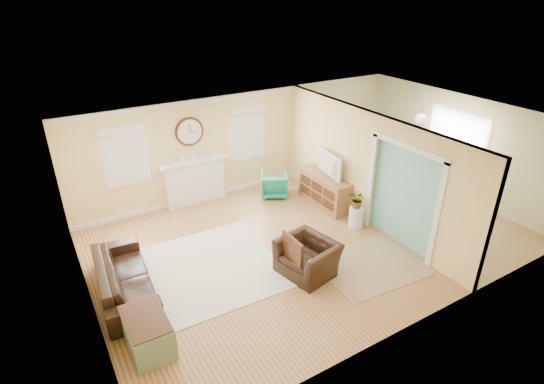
% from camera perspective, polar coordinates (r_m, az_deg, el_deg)
% --- Properties ---
extents(floor, '(9.00, 9.00, 0.00)m').
position_cam_1_polar(floor, '(9.40, 5.16, -6.15)').
color(floor, brown).
rests_on(floor, ground).
extents(wall_back, '(9.00, 0.02, 2.60)m').
position_cam_1_polar(wall_back, '(11.13, -3.62, 6.72)').
color(wall_back, '#E5BD74').
rests_on(wall_back, ground).
extents(wall_front, '(9.00, 0.02, 2.60)m').
position_cam_1_polar(wall_front, '(6.92, 20.33, -8.21)').
color(wall_front, '#E5BD74').
rests_on(wall_front, ground).
extents(wall_left, '(0.02, 6.00, 2.60)m').
position_cam_1_polar(wall_left, '(7.37, -24.41, -6.78)').
color(wall_left, '#E5BD74').
rests_on(wall_left, ground).
extents(wall_right, '(0.02, 6.00, 2.60)m').
position_cam_1_polar(wall_right, '(11.83, 23.54, 5.74)').
color(wall_right, '#E5BD74').
rests_on(wall_right, ground).
extents(ceiling, '(9.00, 6.00, 0.02)m').
position_cam_1_polar(ceiling, '(8.30, 5.89, 9.16)').
color(ceiling, white).
rests_on(ceiling, wall_back).
extents(partition, '(0.17, 6.00, 2.60)m').
position_cam_1_polar(partition, '(9.84, 11.72, 3.85)').
color(partition, '#E5BD74').
rests_on(partition, ground).
extents(fireplace, '(1.70, 0.30, 1.17)m').
position_cam_1_polar(fireplace, '(10.74, -10.32, 1.52)').
color(fireplace, white).
rests_on(fireplace, ground).
extents(wall_clock, '(0.70, 0.07, 0.70)m').
position_cam_1_polar(wall_clock, '(10.37, -11.05, 7.99)').
color(wall_clock, '#4F2B17').
rests_on(wall_clock, wall_back).
extents(window_left, '(1.05, 0.13, 1.42)m').
position_cam_1_polar(window_left, '(10.04, -19.23, 5.20)').
color(window_left, white).
rests_on(window_left, wall_back).
extents(window_right, '(1.05, 0.13, 1.42)m').
position_cam_1_polar(window_right, '(11.00, -3.32, 8.45)').
color(window_right, white).
rests_on(window_right, wall_back).
extents(french_doors, '(0.06, 1.70, 2.20)m').
position_cam_1_polar(french_doors, '(11.86, 23.24, 4.81)').
color(french_doors, white).
rests_on(french_doors, ground).
extents(pendant, '(0.30, 0.30, 0.55)m').
position_cam_1_polar(pendant, '(10.42, 19.39, 9.11)').
color(pendant, gold).
rests_on(pendant, ceiling).
extents(rug_cream, '(3.12, 2.73, 0.02)m').
position_cam_1_polar(rug_cream, '(8.48, -9.79, -10.46)').
color(rug_cream, '#F1E3CD').
rests_on(rug_cream, floor).
extents(rug_jute, '(2.07, 1.74, 0.01)m').
position_cam_1_polar(rug_jute, '(8.73, 12.91, -9.60)').
color(rug_jute, tan).
rests_on(rug_jute, floor).
extents(rug_grey, '(2.62, 3.27, 0.01)m').
position_cam_1_polar(rug_grey, '(11.35, 16.32, -1.07)').
color(rug_grey, slate).
rests_on(rug_grey, floor).
extents(sofa, '(1.04, 2.30, 0.66)m').
position_cam_1_polar(sofa, '(8.12, -19.26, -10.80)').
color(sofa, black).
rests_on(sofa, floor).
extents(eames_chair, '(1.10, 1.21, 0.68)m').
position_cam_1_polar(eames_chair, '(8.19, 4.79, -8.73)').
color(eames_chair, black).
rests_on(eames_chair, floor).
extents(green_chair, '(0.91, 0.92, 0.62)m').
position_cam_1_polar(green_chair, '(11.03, 0.31, 1.01)').
color(green_chair, '#0C825F').
rests_on(green_chair, floor).
extents(trunk, '(0.61, 0.99, 0.57)m').
position_cam_1_polar(trunk, '(7.02, -16.39, -17.62)').
color(trunk, gray).
rests_on(trunk, floor).
extents(credenza, '(0.54, 1.58, 0.80)m').
position_cam_1_polar(credenza, '(10.61, 7.14, 0.26)').
color(credenza, olive).
rests_on(credenza, floor).
extents(tv, '(0.27, 1.02, 0.58)m').
position_cam_1_polar(tv, '(10.32, 7.28, 3.67)').
color(tv, black).
rests_on(tv, credenza).
extents(garden_stool, '(0.33, 0.33, 0.48)m').
position_cam_1_polar(garden_stool, '(9.84, 11.23, -3.34)').
color(garden_stool, white).
rests_on(garden_stool, floor).
extents(potted_plant, '(0.36, 0.41, 0.41)m').
position_cam_1_polar(potted_plant, '(9.63, 11.46, -1.03)').
color(potted_plant, '#337F33').
rests_on(potted_plant, garden_stool).
extents(dining_table, '(1.21, 1.84, 0.60)m').
position_cam_1_polar(dining_table, '(11.22, 16.51, 0.27)').
color(dining_table, '#4F2B17').
rests_on(dining_table, floor).
extents(dining_chair_n, '(0.45, 0.45, 0.92)m').
position_cam_1_polar(dining_chair_n, '(11.89, 12.89, 3.48)').
color(dining_chair_n, slate).
rests_on(dining_chair_n, floor).
extents(dining_chair_s, '(0.46, 0.46, 0.86)m').
position_cam_1_polar(dining_chair_s, '(10.49, 20.83, -1.09)').
color(dining_chair_s, slate).
rests_on(dining_chair_s, floor).
extents(dining_chair_w, '(0.56, 0.56, 1.04)m').
position_cam_1_polar(dining_chair_w, '(10.56, 14.12, 0.76)').
color(dining_chair_w, white).
rests_on(dining_chair_w, floor).
extents(dining_chair_e, '(0.47, 0.47, 0.93)m').
position_cam_1_polar(dining_chair_e, '(11.52, 19.20, 1.91)').
color(dining_chair_e, slate).
rests_on(dining_chair_e, floor).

